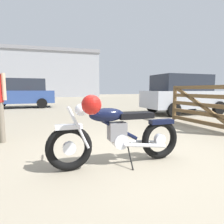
{
  "coord_description": "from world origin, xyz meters",
  "views": [
    {
      "loc": [
        -1.36,
        -2.91,
        1.12
      ],
      "look_at": [
        -0.19,
        0.54,
        0.68
      ],
      "focal_mm": 30.0,
      "sensor_mm": 36.0,
      "label": 1
    }
  ],
  "objects": [
    {
      "name": "ground_plane",
      "position": [
        0.0,
        0.0,
        0.0
      ],
      "size": [
        80.0,
        80.0,
        0.0
      ],
      "primitive_type": "plane",
      "color": "gray"
    },
    {
      "name": "vintage_motorcycle",
      "position": [
        -0.45,
        -0.38,
        0.49
      ],
      "size": [
        2.08,
        0.74,
        1.07
      ],
      "rotation": [
        0.0,
        0.0,
        3.14
      ],
      "color": "black",
      "rests_on": "ground_plane"
    },
    {
      "name": "timber_gate",
      "position": [
        2.95,
        1.21,
        0.7
      ],
      "size": [
        0.22,
        2.54,
        1.6
      ],
      "rotation": [
        0.0,
        0.0,
        1.61
      ],
      "color": "brown",
      "rests_on": "ground_plane"
    },
    {
      "name": "red_hatchback_near",
      "position": [
        4.58,
        4.28,
        0.92
      ],
      "size": [
        3.9,
        1.84,
        1.78
      ],
      "rotation": [
        0.0,
        0.0,
        -0.0
      ],
      "color": "black",
      "rests_on": "ground_plane"
    },
    {
      "name": "pale_sedan_back",
      "position": [
        -2.91,
        9.84,
        0.92
      ],
      "size": [
        3.98,
        1.99,
        1.78
      ],
      "rotation": [
        0.0,
        0.0,
        3.2
      ],
      "color": "black",
      "rests_on": "ground_plane"
    },
    {
      "name": "industrial_building",
      "position": [
        -4.03,
        32.65,
        3.6
      ],
      "size": [
        22.47,
        14.35,
        7.19
      ],
      "rotation": [
        0.0,
        0.0,
        -0.06
      ],
      "color": "#9EA0A8",
      "rests_on": "ground_plane"
    }
  ]
}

